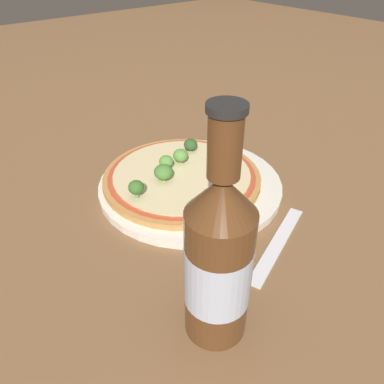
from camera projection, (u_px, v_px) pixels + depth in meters
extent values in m
plane|color=brown|center=(203.00, 182.00, 0.62)|extent=(3.00, 3.00, 0.00)
cylinder|color=silver|center=(189.00, 183.00, 0.60)|extent=(0.29, 0.29, 0.01)
cylinder|color=#B77F42|center=(182.00, 177.00, 0.59)|extent=(0.25, 0.25, 0.01)
cylinder|color=#B74728|center=(182.00, 174.00, 0.59)|extent=(0.23, 0.23, 0.00)
cylinder|color=beige|center=(182.00, 174.00, 0.59)|extent=(0.22, 0.22, 0.00)
cylinder|color=#6B8E51|center=(166.00, 167.00, 0.60)|extent=(0.01, 0.01, 0.01)
ellipsoid|color=#568E3D|center=(166.00, 162.00, 0.59)|extent=(0.02, 0.02, 0.02)
cylinder|color=#6B8E51|center=(181.00, 161.00, 0.61)|extent=(0.01, 0.01, 0.01)
ellipsoid|color=#568E3D|center=(181.00, 155.00, 0.61)|extent=(0.02, 0.02, 0.02)
cylinder|color=#6B8E51|center=(164.00, 178.00, 0.57)|extent=(0.01, 0.01, 0.01)
ellipsoid|color=#477A33|center=(163.00, 172.00, 0.56)|extent=(0.03, 0.03, 0.02)
cylinder|color=#6B8E51|center=(219.00, 165.00, 0.60)|extent=(0.01, 0.01, 0.01)
ellipsoid|color=#568E3D|center=(219.00, 159.00, 0.59)|extent=(0.02, 0.02, 0.02)
cylinder|color=#6B8E51|center=(138.00, 194.00, 0.53)|extent=(0.01, 0.01, 0.01)
ellipsoid|color=#386628|center=(137.00, 188.00, 0.52)|extent=(0.02, 0.02, 0.02)
cylinder|color=#6B8E51|center=(191.00, 149.00, 0.65)|extent=(0.01, 0.01, 0.01)
ellipsoid|color=#2D5123|center=(191.00, 145.00, 0.64)|extent=(0.02, 0.02, 0.02)
cylinder|color=#563319|center=(218.00, 275.00, 0.35)|extent=(0.06, 0.06, 0.15)
cylinder|color=#B2BCD1|center=(218.00, 273.00, 0.35)|extent=(0.06, 0.06, 0.07)
cone|color=#563319|center=(222.00, 196.00, 0.30)|extent=(0.06, 0.06, 0.04)
cylinder|color=#563319|center=(225.00, 146.00, 0.27)|extent=(0.03, 0.03, 0.05)
cylinder|color=black|center=(227.00, 108.00, 0.26)|extent=(0.03, 0.03, 0.01)
cube|color=silver|center=(278.00, 243.00, 0.49)|extent=(0.07, 0.16, 0.00)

